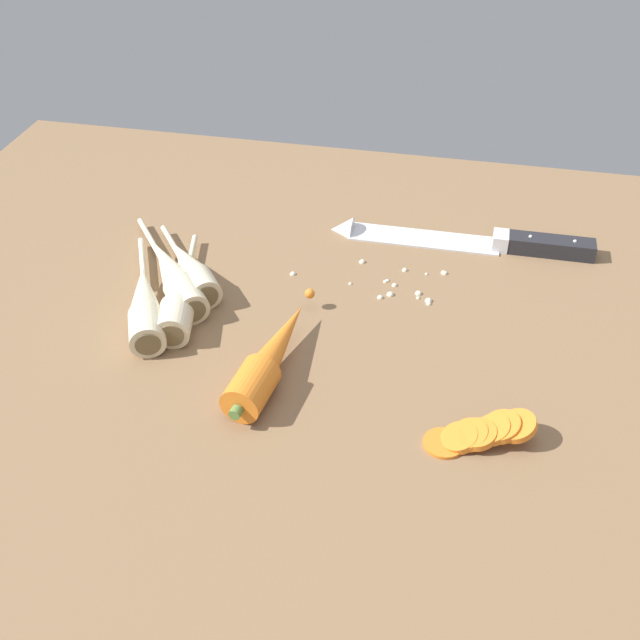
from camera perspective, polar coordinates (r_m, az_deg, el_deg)
ground_plane at (r=92.58cm, az=0.26°, el=-0.97°), size 120.00×90.00×4.00cm
chefs_knife at (r=106.20cm, az=9.83°, el=5.83°), size 34.71×4.45×4.18cm
whole_carrot at (r=83.04cm, az=-3.66°, el=-2.75°), size 6.39×21.91×4.20cm
parsnip_front at (r=92.97cm, az=-10.15°, el=1.63°), size 7.06×21.85×4.00cm
parsnip_mid_left at (r=96.68cm, az=-10.57°, el=3.14°), size 16.36×20.52×4.00cm
parsnip_mid_right at (r=92.70cm, az=-12.60°, el=1.14°), size 11.70×22.04×4.00cm
parsnip_back at (r=97.36cm, az=-9.36°, el=3.57°), size 13.13×16.44×4.00cm
carrot_slice_stack at (r=77.86cm, az=11.53°, el=-8.06°), size 10.68×6.09×3.55cm
mince_crumbs at (r=97.19cm, az=5.60°, el=2.71°), size 19.42×7.94×0.89cm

